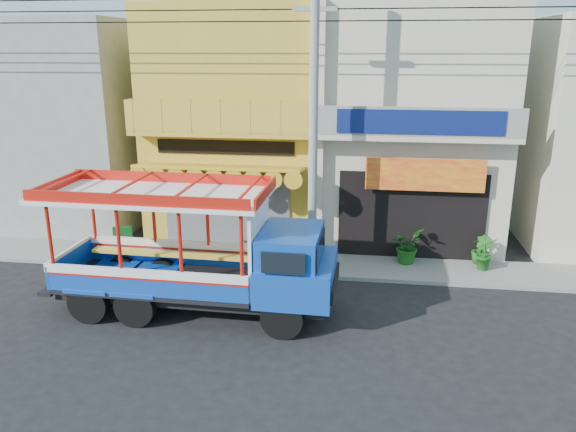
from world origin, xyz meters
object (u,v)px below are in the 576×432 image
object	(u,v)px
potted_plant_c	(480,249)
potted_plant_a	(407,246)
utility_pole	(319,107)
songthaew_truck	(212,253)
green_sign	(123,242)
potted_plant_b	(483,253)

from	to	relation	value
potted_plant_c	potted_plant_a	bearing A→B (deg)	-43.11
utility_pole	songthaew_truck	bearing A→B (deg)	-129.40
songthaew_truck	green_sign	distance (m)	5.50
utility_pole	potted_plant_c	bearing A→B (deg)	15.63
potted_plant_b	potted_plant_c	size ratio (longest dim) A/B	1.07
songthaew_truck	green_sign	world-z (taller)	songthaew_truck
potted_plant_a	potted_plant_b	distance (m)	2.28
potted_plant_a	potted_plant_b	bearing A→B (deg)	-67.25
utility_pole	songthaew_truck	world-z (taller)	utility_pole
utility_pole	songthaew_truck	distance (m)	5.05
utility_pole	green_sign	bearing A→B (deg)	174.12
potted_plant_c	potted_plant_b	bearing A→B (deg)	39.59
green_sign	potted_plant_c	xyz separation A→B (m)	(11.42, 0.74, 0.09)
utility_pole	potted_plant_c	size ratio (longest dim) A/B	29.09
utility_pole	green_sign	world-z (taller)	utility_pole
utility_pole	potted_plant_b	world-z (taller)	utility_pole
potted_plant_b	potted_plant_c	world-z (taller)	potted_plant_b
potted_plant_c	songthaew_truck	bearing A→B (deg)	-18.74
potted_plant_b	potted_plant_c	distance (m)	0.47
green_sign	songthaew_truck	bearing A→B (deg)	-41.43
songthaew_truck	green_sign	bearing A→B (deg)	138.57
utility_pole	potted_plant_b	bearing A→B (deg)	10.52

